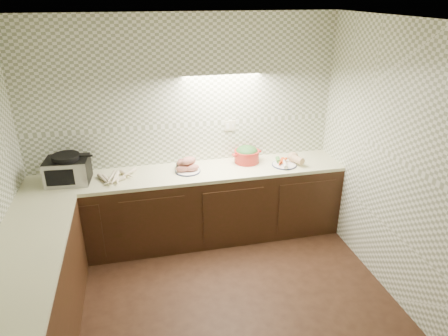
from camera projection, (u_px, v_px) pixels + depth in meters
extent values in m
plane|color=black|center=(217.00, 330.00, 3.60)|extent=(3.60, 3.60, 0.00)
cube|color=white|center=(214.00, 29.00, 2.55)|extent=(3.60, 3.60, 0.05)
cube|color=gray|center=(184.00, 131.00, 4.65)|extent=(3.60, 0.05, 2.60)
cube|color=gray|center=(417.00, 181.00, 3.43)|extent=(0.05, 3.60, 2.60)
cube|color=beige|center=(230.00, 126.00, 4.76)|extent=(0.13, 0.01, 0.12)
cube|color=black|center=(191.00, 207.00, 4.76)|extent=(3.60, 0.60, 0.86)
cube|color=beige|center=(189.00, 173.00, 4.57)|extent=(3.60, 0.60, 0.04)
cube|color=beige|center=(6.00, 304.00, 2.66)|extent=(0.60, 3.00, 0.04)
cube|color=black|center=(68.00, 171.00, 4.27)|extent=(0.47, 0.37, 0.27)
cube|color=gray|center=(64.00, 177.00, 4.12)|extent=(0.44, 0.05, 0.27)
cube|color=black|center=(64.00, 177.00, 4.12)|extent=(0.29, 0.03, 0.18)
cylinder|color=black|center=(66.00, 157.00, 4.21)|extent=(0.31, 0.31, 0.05)
cone|color=beige|center=(126.00, 175.00, 4.42)|extent=(0.20, 0.21, 0.06)
cone|color=beige|center=(112.00, 176.00, 4.40)|extent=(0.17, 0.22, 0.06)
cone|color=beige|center=(127.00, 175.00, 4.43)|extent=(0.07, 0.21, 0.06)
cone|color=beige|center=(110.00, 175.00, 4.42)|extent=(0.14, 0.24, 0.05)
cone|color=beige|center=(121.00, 175.00, 4.43)|extent=(0.16, 0.20, 0.05)
cone|color=beige|center=(102.00, 176.00, 4.34)|extent=(0.14, 0.21, 0.05)
cone|color=beige|center=(118.00, 177.00, 4.33)|extent=(0.11, 0.24, 0.05)
cone|color=beige|center=(118.00, 181.00, 4.26)|extent=(0.05, 0.21, 0.05)
cylinder|color=#171E3F|center=(188.00, 171.00, 4.57)|extent=(0.29, 0.29, 0.01)
cylinder|color=white|center=(188.00, 171.00, 4.57)|extent=(0.27, 0.27, 0.02)
ellipsoid|color=#A77058|center=(183.00, 169.00, 4.51)|extent=(0.16, 0.10, 0.07)
ellipsoid|color=#A77058|center=(193.00, 168.00, 4.53)|extent=(0.16, 0.10, 0.07)
ellipsoid|color=#A77058|center=(187.00, 166.00, 4.59)|extent=(0.16, 0.10, 0.07)
ellipsoid|color=#A77058|center=(183.00, 163.00, 4.55)|extent=(0.16, 0.10, 0.07)
ellipsoid|color=#A77058|center=(190.00, 162.00, 4.58)|extent=(0.16, 0.10, 0.07)
ellipsoid|color=#A77058|center=(188.00, 161.00, 4.51)|extent=(0.16, 0.10, 0.07)
ellipsoid|color=#A77058|center=(189.00, 160.00, 4.54)|extent=(0.16, 0.10, 0.07)
cylinder|color=black|center=(182.00, 166.00, 4.65)|extent=(0.14, 0.14, 0.05)
sphere|color=maroon|center=(181.00, 162.00, 4.63)|extent=(0.08, 0.08, 0.08)
sphere|color=silver|center=(185.00, 162.00, 4.66)|extent=(0.05, 0.05, 0.05)
cylinder|color=#B1251E|center=(247.00, 156.00, 4.79)|extent=(0.36, 0.36, 0.15)
cube|color=#B1251E|center=(235.00, 155.00, 4.71)|extent=(0.05, 0.07, 0.02)
cube|color=#B1251E|center=(259.00, 151.00, 4.84)|extent=(0.05, 0.07, 0.02)
ellipsoid|color=#3C6F2C|center=(247.00, 152.00, 4.77)|extent=(0.27, 0.27, 0.15)
cylinder|color=#171E3F|center=(284.00, 165.00, 4.73)|extent=(0.29, 0.29, 0.01)
cylinder|color=white|center=(284.00, 165.00, 4.73)|extent=(0.28, 0.28, 0.02)
cone|color=#DE541A|center=(283.00, 163.00, 4.71)|extent=(0.11, 0.16, 0.03)
cone|color=#DE541A|center=(282.00, 163.00, 4.72)|extent=(0.14, 0.14, 0.03)
cone|color=#DE541A|center=(282.00, 162.00, 4.74)|extent=(0.14, 0.15, 0.03)
cone|color=#DE541A|center=(283.00, 160.00, 4.74)|extent=(0.10, 0.17, 0.03)
cone|color=#DE541A|center=(283.00, 160.00, 4.74)|extent=(0.12, 0.16, 0.03)
cone|color=#DE541A|center=(283.00, 161.00, 4.73)|extent=(0.12, 0.16, 0.03)
cylinder|color=beige|center=(285.00, 164.00, 4.66)|extent=(0.09, 0.19, 0.05)
cylinder|color=#477E34|center=(278.00, 160.00, 4.78)|extent=(0.07, 0.12, 0.05)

